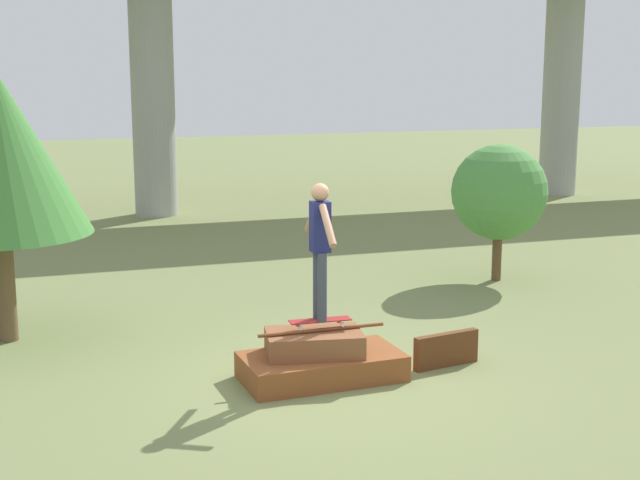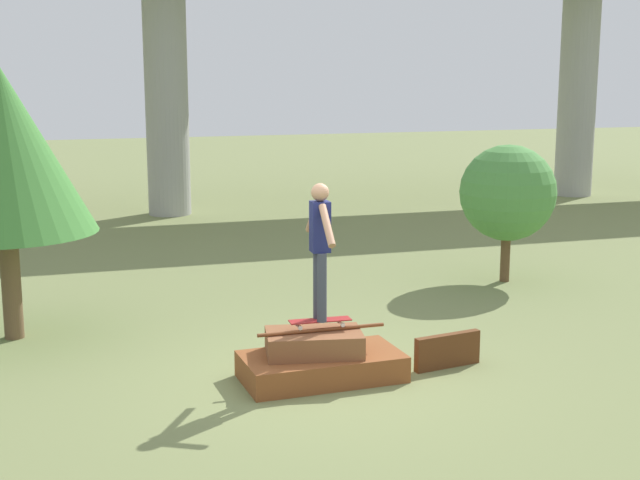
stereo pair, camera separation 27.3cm
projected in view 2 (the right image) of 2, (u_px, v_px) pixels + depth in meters
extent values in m
plane|color=olive|center=(322.00, 379.00, 10.91)|extent=(80.00, 80.00, 0.00)
cube|color=brown|center=(322.00, 367.00, 10.88)|extent=(1.98, 1.07, 0.32)
cube|color=brown|center=(314.00, 343.00, 10.83)|extent=(1.26, 0.90, 0.28)
cylinder|color=brown|center=(322.00, 330.00, 10.79)|extent=(1.60, 0.05, 0.05)
cube|color=#5B3319|center=(447.00, 351.00, 11.31)|extent=(0.95, 0.26, 0.44)
cube|color=maroon|center=(320.00, 320.00, 10.83)|extent=(0.77, 0.23, 0.01)
cylinder|color=silver|center=(339.00, 321.00, 10.99)|extent=(0.06, 0.03, 0.05)
cylinder|color=silver|center=(343.00, 325.00, 10.83)|extent=(0.06, 0.03, 0.05)
cylinder|color=silver|center=(297.00, 324.00, 10.85)|extent=(0.06, 0.03, 0.05)
cylinder|color=silver|center=(300.00, 328.00, 10.70)|extent=(0.06, 0.03, 0.05)
cylinder|color=#383D4C|center=(318.00, 284.00, 10.83)|extent=(0.12, 0.12, 0.85)
cylinder|color=#383D4C|center=(322.00, 288.00, 10.67)|extent=(0.12, 0.12, 0.85)
cube|color=#191E51|center=(320.00, 227.00, 10.62)|extent=(0.23, 0.22, 0.61)
sphere|color=#A37556|center=(320.00, 192.00, 10.54)|extent=(0.22, 0.22, 0.22)
cylinder|color=#A37556|center=(313.00, 217.00, 10.91)|extent=(0.11, 0.51, 0.46)
cylinder|color=#A37556|center=(327.00, 226.00, 10.29)|extent=(0.11, 0.51, 0.46)
cylinder|color=#9E9E99|center=(166.00, 93.00, 22.75)|extent=(1.10, 1.10, 6.27)
cylinder|color=#9E9E99|center=(578.00, 90.00, 26.29)|extent=(1.10, 1.10, 6.27)
cylinder|color=brown|center=(505.00, 257.00, 15.87)|extent=(0.17, 0.17, 0.88)
sphere|color=#4C8E42|center=(508.00, 193.00, 15.65)|extent=(1.70, 1.70, 1.70)
cylinder|color=brown|center=(11.00, 286.00, 12.45)|extent=(0.27, 0.27, 1.51)
cone|color=#428438|center=(2.00, 148.00, 12.09)|extent=(2.48, 2.48, 2.33)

